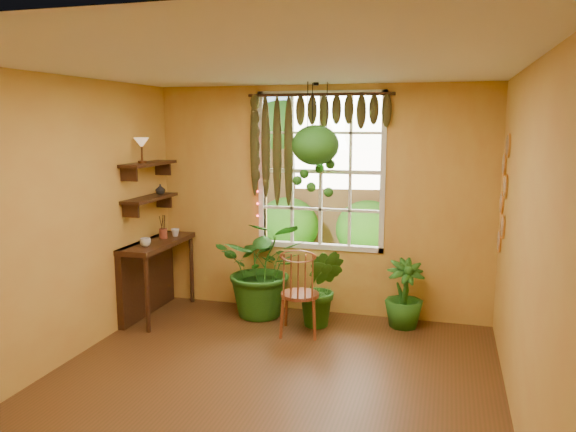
# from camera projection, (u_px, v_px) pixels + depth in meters

# --- Properties ---
(floor) EXTENTS (4.50, 4.50, 0.00)m
(floor) POSITION_uv_depth(u_px,v_px,m) (259.00, 396.00, 4.71)
(floor) COLOR #573119
(floor) RESTS_ON ground
(ceiling) EXTENTS (4.50, 4.50, 0.00)m
(ceiling) POSITION_uv_depth(u_px,v_px,m) (256.00, 65.00, 4.26)
(ceiling) COLOR white
(ceiling) RESTS_ON wall_back
(wall_back) EXTENTS (4.00, 0.00, 4.00)m
(wall_back) POSITION_uv_depth(u_px,v_px,m) (320.00, 201.00, 6.62)
(wall_back) COLOR gold
(wall_back) RESTS_ON floor
(wall_left) EXTENTS (0.00, 4.50, 4.50)m
(wall_left) POSITION_uv_depth(u_px,v_px,m) (47.00, 226.00, 5.03)
(wall_left) COLOR gold
(wall_left) RESTS_ON floor
(wall_right) EXTENTS (0.00, 4.50, 4.50)m
(wall_right) POSITION_uv_depth(u_px,v_px,m) (527.00, 255.00, 3.94)
(wall_right) COLOR gold
(wall_right) RESTS_ON floor
(window) EXTENTS (1.52, 0.10, 1.86)m
(window) POSITION_uv_depth(u_px,v_px,m) (321.00, 171.00, 6.59)
(window) COLOR white
(window) RESTS_ON wall_back
(valance_vine) EXTENTS (1.70, 0.12, 1.10)m
(valance_vine) POSITION_uv_depth(u_px,v_px,m) (312.00, 122.00, 6.40)
(valance_vine) COLOR #3C2310
(valance_vine) RESTS_ON window
(string_lights) EXTENTS (0.03, 0.03, 1.54)m
(string_lights) POSITION_uv_depth(u_px,v_px,m) (257.00, 166.00, 6.70)
(string_lights) COLOR #FF2633
(string_lights) RESTS_ON window
(wall_plates) EXTENTS (0.04, 0.32, 1.10)m
(wall_plates) POSITION_uv_depth(u_px,v_px,m) (503.00, 195.00, 5.61)
(wall_plates) COLOR #F3E0C6
(wall_plates) RESTS_ON wall_right
(counter_ledge) EXTENTS (0.40, 1.20, 0.90)m
(counter_ledge) POSITION_uv_depth(u_px,v_px,m) (150.00, 269.00, 6.65)
(counter_ledge) COLOR #3C2310
(counter_ledge) RESTS_ON floor
(shelf_lower) EXTENTS (0.25, 0.90, 0.04)m
(shelf_lower) POSITION_uv_depth(u_px,v_px,m) (150.00, 198.00, 6.50)
(shelf_lower) COLOR #3C2310
(shelf_lower) RESTS_ON wall_left
(shelf_upper) EXTENTS (0.25, 0.90, 0.04)m
(shelf_upper) POSITION_uv_depth(u_px,v_px,m) (149.00, 164.00, 6.44)
(shelf_upper) COLOR #3C2310
(shelf_upper) RESTS_ON wall_left
(backyard) EXTENTS (14.00, 10.00, 12.00)m
(backyard) POSITION_uv_depth(u_px,v_px,m) (384.00, 174.00, 10.95)
(backyard) COLOR #215418
(backyard) RESTS_ON ground
(windsor_chair) EXTENTS (0.47, 0.49, 1.11)m
(windsor_chair) POSITION_uv_depth(u_px,v_px,m) (300.00, 305.00, 6.04)
(windsor_chair) COLOR brown
(windsor_chair) RESTS_ON floor
(potted_plant_left) EXTENTS (1.21, 1.09, 1.18)m
(potted_plant_left) POSITION_uv_depth(u_px,v_px,m) (264.00, 267.00, 6.58)
(potted_plant_left) COLOR #1C5516
(potted_plant_left) RESTS_ON floor
(potted_plant_mid) EXTENTS (0.50, 0.40, 0.90)m
(potted_plant_mid) POSITION_uv_depth(u_px,v_px,m) (321.00, 288.00, 6.25)
(potted_plant_mid) COLOR #1C5516
(potted_plant_mid) RESTS_ON floor
(potted_plant_right) EXTENTS (0.55, 0.55, 0.76)m
(potted_plant_right) POSITION_uv_depth(u_px,v_px,m) (404.00, 294.00, 6.25)
(potted_plant_right) COLOR #1C5516
(potted_plant_right) RESTS_ON floor
(hanging_basket) EXTENTS (0.52, 0.52, 1.26)m
(hanging_basket) POSITION_uv_depth(u_px,v_px,m) (315.00, 150.00, 6.19)
(hanging_basket) COLOR black
(hanging_basket) RESTS_ON ceiling
(cup_a) EXTENTS (0.14, 0.14, 0.09)m
(cup_a) POSITION_uv_depth(u_px,v_px,m) (145.00, 242.00, 6.26)
(cup_a) COLOR silver
(cup_a) RESTS_ON counter_ledge
(cup_b) EXTENTS (0.12, 0.12, 0.09)m
(cup_b) POSITION_uv_depth(u_px,v_px,m) (175.00, 233.00, 6.82)
(cup_b) COLOR beige
(cup_b) RESTS_ON counter_ledge
(brush_jar) EXTENTS (0.10, 0.10, 0.35)m
(brush_jar) POSITION_uv_depth(u_px,v_px,m) (163.00, 227.00, 6.68)
(brush_jar) COLOR brown
(brush_jar) RESTS_ON counter_ledge
(shelf_vase) EXTENTS (0.14, 0.14, 0.12)m
(shelf_vase) POSITION_uv_depth(u_px,v_px,m) (160.00, 189.00, 6.72)
(shelf_vase) COLOR #B2AD99
(shelf_vase) RESTS_ON shelf_lower
(tiffany_lamp) EXTENTS (0.17, 0.17, 0.29)m
(tiffany_lamp) POSITION_uv_depth(u_px,v_px,m) (142.00, 144.00, 6.24)
(tiffany_lamp) COLOR #552E18
(tiffany_lamp) RESTS_ON shelf_upper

